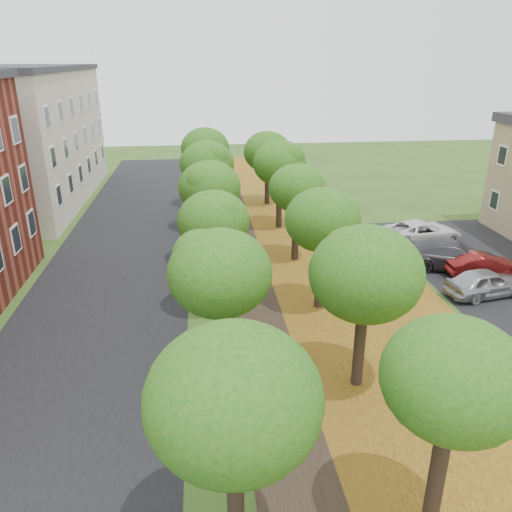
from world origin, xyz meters
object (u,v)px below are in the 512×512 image
object	(u,v)px
car_silver	(486,283)
car_red	(482,265)
car_grey	(453,256)
car_white	(421,232)

from	to	relation	value
car_silver	car_red	bearing A→B (deg)	-35.73
car_red	car_grey	world-z (taller)	car_grey
car_silver	car_grey	bearing A→B (deg)	-10.18
car_white	car_silver	bearing A→B (deg)	168.81
car_grey	car_white	size ratio (longest dim) A/B	1.02
car_silver	car_white	bearing A→B (deg)	-10.18
car_red	car_grey	bearing A→B (deg)	43.51
car_silver	car_red	distance (m)	2.48
car_silver	car_grey	size ratio (longest dim) A/B	0.77
car_grey	car_white	world-z (taller)	car_grey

